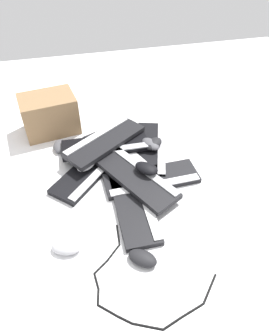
{
  "coord_description": "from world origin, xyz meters",
  "views": [
    {
      "loc": [
        0.31,
        0.94,
        1.0
      ],
      "look_at": [
        0.06,
        -0.07,
        0.04
      ],
      "focal_mm": 32.0,
      "sensor_mm": 36.0,
      "label": 1
    }
  ],
  "objects_px": {
    "keyboard_5": "(136,177)",
    "mouse_1": "(143,258)",
    "keyboard_7": "(105,141)",
    "mouse_7": "(66,247)",
    "mouse_3": "(86,164)",
    "mouse_6": "(146,168)",
    "mouse_5": "(150,144)",
    "keyboard_2": "(152,179)",
    "mouse_0": "(146,168)",
    "keyboard_6": "(106,146)",
    "mouse_4": "(154,144)",
    "keyboard_1": "(133,204)",
    "keyboard_4": "(117,154)",
    "keyboard_3": "(151,148)",
    "cardboard_box": "(50,114)",
    "keyboard_0": "(91,170)",
    "mouse_2": "(60,146)"
  },
  "relations": [
    {
      "from": "keyboard_1",
      "to": "keyboard_2",
      "type": "height_order",
      "value": "same"
    },
    {
      "from": "keyboard_2",
      "to": "keyboard_6",
      "type": "height_order",
      "value": "keyboard_6"
    },
    {
      "from": "keyboard_0",
      "to": "mouse_7",
      "type": "relative_size",
      "value": 3.82
    },
    {
      "from": "keyboard_0",
      "to": "mouse_0",
      "type": "relative_size",
      "value": 3.82
    },
    {
      "from": "keyboard_2",
      "to": "mouse_7",
      "type": "xyz_separation_m",
      "value": [
        0.42,
        0.28,
        0.01
      ]
    },
    {
      "from": "mouse_4",
      "to": "keyboard_1",
      "type": "bearing_deg",
      "value": -160.89
    },
    {
      "from": "keyboard_3",
      "to": "cardboard_box",
      "type": "distance_m",
      "value": 0.59
    },
    {
      "from": "mouse_7",
      "to": "cardboard_box",
      "type": "height_order",
      "value": "cardboard_box"
    },
    {
      "from": "keyboard_7",
      "to": "mouse_7",
      "type": "distance_m",
      "value": 0.59
    },
    {
      "from": "keyboard_0",
      "to": "mouse_5",
      "type": "bearing_deg",
      "value": -166.15
    },
    {
      "from": "mouse_4",
      "to": "mouse_3",
      "type": "bearing_deg",
      "value": 150.31
    },
    {
      "from": "mouse_7",
      "to": "mouse_6",
      "type": "bearing_deg",
      "value": 55.47
    },
    {
      "from": "mouse_2",
      "to": "mouse_7",
      "type": "relative_size",
      "value": 1.0
    },
    {
      "from": "mouse_0",
      "to": "mouse_3",
      "type": "relative_size",
      "value": 1.0
    },
    {
      "from": "mouse_1",
      "to": "mouse_6",
      "type": "height_order",
      "value": "mouse_6"
    },
    {
      "from": "keyboard_1",
      "to": "cardboard_box",
      "type": "xyz_separation_m",
      "value": [
        0.32,
        -0.66,
        0.09
      ]
    },
    {
      "from": "keyboard_1",
      "to": "mouse_4",
      "type": "xyz_separation_m",
      "value": [
        -0.19,
        -0.34,
        0.04
      ]
    },
    {
      "from": "mouse_2",
      "to": "mouse_6",
      "type": "bearing_deg",
      "value": 50.15
    },
    {
      "from": "keyboard_3",
      "to": "mouse_7",
      "type": "xyz_separation_m",
      "value": [
        0.48,
        0.5,
        0.01
      ]
    },
    {
      "from": "mouse_0",
      "to": "mouse_3",
      "type": "height_order",
      "value": "mouse_0"
    },
    {
      "from": "keyboard_1",
      "to": "keyboard_4",
      "type": "xyz_separation_m",
      "value": [
        0.0,
        -0.35,
        0.0
      ]
    },
    {
      "from": "mouse_5",
      "to": "mouse_7",
      "type": "relative_size",
      "value": 1.0
    },
    {
      "from": "keyboard_6",
      "to": "mouse_6",
      "type": "bearing_deg",
      "value": 119.89
    },
    {
      "from": "keyboard_1",
      "to": "cardboard_box",
      "type": "height_order",
      "value": "cardboard_box"
    },
    {
      "from": "keyboard_1",
      "to": "keyboard_5",
      "type": "distance_m",
      "value": 0.14
    },
    {
      "from": "mouse_0",
      "to": "mouse_2",
      "type": "height_order",
      "value": "mouse_0"
    },
    {
      "from": "mouse_3",
      "to": "cardboard_box",
      "type": "bearing_deg",
      "value": 70.1
    },
    {
      "from": "mouse_0",
      "to": "mouse_1",
      "type": "bearing_deg",
      "value": -66.53
    },
    {
      "from": "keyboard_0",
      "to": "keyboard_3",
      "type": "relative_size",
      "value": 0.9
    },
    {
      "from": "keyboard_2",
      "to": "mouse_1",
      "type": "bearing_deg",
      "value": 69.37
    },
    {
      "from": "mouse_0",
      "to": "keyboard_1",
      "type": "bearing_deg",
      "value": -83.86
    },
    {
      "from": "keyboard_3",
      "to": "cardboard_box",
      "type": "relative_size",
      "value": 1.61
    },
    {
      "from": "keyboard_2",
      "to": "keyboard_6",
      "type": "distance_m",
      "value": 0.31
    },
    {
      "from": "keyboard_2",
      "to": "keyboard_6",
      "type": "xyz_separation_m",
      "value": [
        0.17,
        -0.26,
        0.03
      ]
    },
    {
      "from": "keyboard_1",
      "to": "mouse_6",
      "type": "relative_size",
      "value": 4.02
    },
    {
      "from": "keyboard_0",
      "to": "cardboard_box",
      "type": "relative_size",
      "value": 1.46
    },
    {
      "from": "keyboard_1",
      "to": "mouse_2",
      "type": "relative_size",
      "value": 4.02
    },
    {
      "from": "keyboard_6",
      "to": "mouse_0",
      "type": "distance_m",
      "value": 0.29
    },
    {
      "from": "mouse_6",
      "to": "keyboard_3",
      "type": "bearing_deg",
      "value": 119.84
    },
    {
      "from": "keyboard_3",
      "to": "keyboard_6",
      "type": "distance_m",
      "value": 0.24
    },
    {
      "from": "keyboard_5",
      "to": "mouse_1",
      "type": "bearing_deg",
      "value": 79.7
    },
    {
      "from": "keyboard_7",
      "to": "mouse_0",
      "type": "xyz_separation_m",
      "value": [
        -0.15,
        0.25,
        0.01
      ]
    },
    {
      "from": "keyboard_6",
      "to": "keyboard_5",
      "type": "bearing_deg",
      "value": 110.17
    },
    {
      "from": "keyboard_5",
      "to": "mouse_5",
      "type": "bearing_deg",
      "value": -121.19
    },
    {
      "from": "cardboard_box",
      "to": "mouse_3",
      "type": "bearing_deg",
      "value": 110.51
    },
    {
      "from": "keyboard_5",
      "to": "keyboard_6",
      "type": "relative_size",
      "value": 1.03
    },
    {
      "from": "mouse_5",
      "to": "keyboard_2",
      "type": "bearing_deg",
      "value": 141.75
    },
    {
      "from": "keyboard_2",
      "to": "mouse_0",
      "type": "distance_m",
      "value": 0.07
    },
    {
      "from": "mouse_3",
      "to": "mouse_6",
      "type": "xyz_separation_m",
      "value": [
        -0.26,
        0.13,
        0.03
      ]
    },
    {
      "from": "keyboard_3",
      "to": "cardboard_box",
      "type": "bearing_deg",
      "value": -32.37
    }
  ]
}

